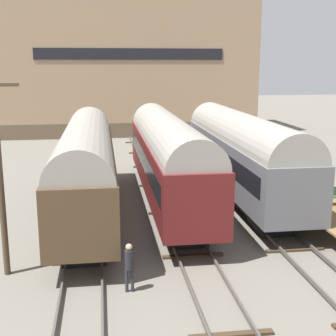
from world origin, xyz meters
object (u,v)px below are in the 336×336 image
Objects in this scene: train_car_brown at (86,162)px; train_car_maroon at (167,154)px; bench at (329,195)px; person_worker at (129,263)px; train_car_grey at (241,151)px.

train_car_maroon is at bearing 17.21° from train_car_brown.
person_worker is at bearing -150.38° from bench.
person_worker is at bearing -105.05° from train_car_maroon.
person_worker is at bearing -123.45° from train_car_grey.
bench is at bearing -59.46° from train_car_grey.
train_car_grey reaches higher than bench.
train_car_maroon is 9.03m from bench.
person_worker is (-2.84, -10.57, -1.87)m from train_car_maroon.
train_car_brown reaches higher than bench.
bench is (7.62, -4.62, -1.47)m from train_car_maroon.
train_car_maroon reaches higher than train_car_brown.
train_car_grey is 6.23m from bench.
person_worker is (-10.46, -5.95, -0.39)m from bench.
train_car_brown reaches higher than person_worker.
train_car_grey is at bearing 7.54° from train_car_maroon.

